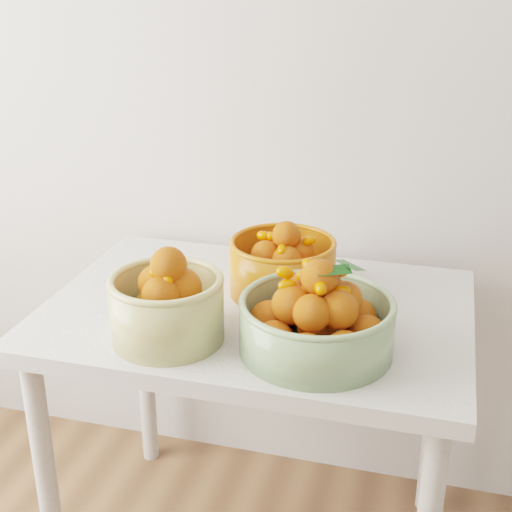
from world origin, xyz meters
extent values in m
cube|color=silver|center=(0.00, 2.00, 1.35)|extent=(4.00, 0.04, 2.70)
cube|color=silver|center=(-0.34, 1.60, 0.73)|extent=(1.00, 0.70, 0.04)
cylinder|color=silver|center=(-0.78, 1.31, 0.35)|extent=(0.05, 0.05, 0.71)
cylinder|color=silver|center=(-0.78, 1.89, 0.35)|extent=(0.05, 0.05, 0.71)
cylinder|color=silver|center=(0.10, 1.89, 0.35)|extent=(0.05, 0.05, 0.71)
cylinder|color=#C8BC74|center=(-0.48, 1.40, 0.82)|extent=(0.29, 0.29, 0.14)
torus|color=#C8BC74|center=(-0.48, 1.40, 0.89)|extent=(0.29, 0.29, 0.02)
sphere|color=#D1660C|center=(-0.42, 1.40, 0.81)|extent=(0.08, 0.08, 0.08)
sphere|color=#D1660C|center=(-0.47, 1.46, 0.81)|extent=(0.08, 0.08, 0.08)
sphere|color=#D1660C|center=(-0.53, 1.44, 0.81)|extent=(0.08, 0.08, 0.08)
sphere|color=#EA540B|center=(-0.54, 1.36, 0.81)|extent=(0.08, 0.08, 0.08)
sphere|color=#EA540B|center=(-0.47, 1.34, 0.81)|extent=(0.08, 0.08, 0.08)
sphere|color=#EA540B|center=(-0.48, 1.40, 0.81)|extent=(0.08, 0.08, 0.08)
sphere|color=#EA540B|center=(-0.45, 1.41, 0.87)|extent=(0.08, 0.08, 0.08)
sphere|color=#EA540B|center=(-0.51, 1.42, 0.87)|extent=(0.08, 0.08, 0.08)
sphere|color=#EA540B|center=(-0.48, 1.36, 0.87)|extent=(0.08, 0.08, 0.08)
sphere|color=#EA540B|center=(-0.48, 1.41, 0.92)|extent=(0.08, 0.08, 0.08)
ellipsoid|color=#E45400|center=(-0.50, 1.42, 0.90)|extent=(0.05, 0.05, 0.04)
ellipsoid|color=#E45400|center=(-0.47, 1.38, 0.90)|extent=(0.04, 0.05, 0.03)
ellipsoid|color=#E45400|center=(-0.50, 1.40, 0.90)|extent=(0.04, 0.03, 0.04)
ellipsoid|color=#E45400|center=(-0.48, 1.40, 0.92)|extent=(0.04, 0.05, 0.04)
cylinder|color=#86A974|center=(-0.16, 1.43, 0.81)|extent=(0.39, 0.39, 0.11)
torus|color=#86A974|center=(-0.16, 1.43, 0.86)|extent=(0.40, 0.40, 0.02)
sphere|color=#EA540B|center=(-0.06, 1.43, 0.80)|extent=(0.08, 0.08, 0.08)
sphere|color=#EA540B|center=(-0.09, 1.50, 0.80)|extent=(0.08, 0.08, 0.08)
sphere|color=#EA540B|center=(-0.17, 1.53, 0.80)|extent=(0.08, 0.08, 0.08)
sphere|color=#EA540B|center=(-0.23, 1.51, 0.80)|extent=(0.08, 0.08, 0.08)
sphere|color=#EA540B|center=(-0.27, 1.44, 0.80)|extent=(0.09, 0.09, 0.09)
sphere|color=#EA540B|center=(-0.24, 1.36, 0.80)|extent=(0.08, 0.08, 0.08)
sphere|color=#EA540B|center=(-0.16, 1.33, 0.80)|extent=(0.08, 0.08, 0.08)
sphere|color=#EA540B|center=(-0.09, 1.36, 0.80)|extent=(0.08, 0.08, 0.08)
sphere|color=#EA540B|center=(-0.16, 1.43, 0.80)|extent=(0.08, 0.08, 0.08)
sphere|color=#EA540B|center=(-0.11, 1.45, 0.87)|extent=(0.08, 0.08, 0.08)
sphere|color=#EA540B|center=(-0.16, 1.49, 0.87)|extent=(0.09, 0.09, 0.09)
sphere|color=#EA540B|center=(-0.22, 1.46, 0.87)|extent=(0.08, 0.08, 0.08)
sphere|color=#EA540B|center=(-0.21, 1.40, 0.87)|extent=(0.08, 0.08, 0.08)
sphere|color=#EA540B|center=(-0.17, 1.37, 0.87)|extent=(0.08, 0.08, 0.08)
sphere|color=#EA540B|center=(-0.12, 1.40, 0.87)|extent=(0.08, 0.08, 0.08)
sphere|color=#EA540B|center=(-0.16, 1.43, 0.92)|extent=(0.08, 0.08, 0.08)
ellipsoid|color=#E45400|center=(-0.20, 1.45, 0.91)|extent=(0.05, 0.04, 0.03)
ellipsoid|color=#E45400|center=(-0.15, 1.42, 0.91)|extent=(0.05, 0.04, 0.04)
ellipsoid|color=#E45400|center=(-0.19, 1.46, 0.91)|extent=(0.05, 0.05, 0.03)
ellipsoid|color=#E45400|center=(-0.17, 1.42, 0.92)|extent=(0.05, 0.05, 0.04)
ellipsoid|color=#E45400|center=(-0.14, 1.42, 0.89)|extent=(0.04, 0.04, 0.03)
ellipsoid|color=#E45400|center=(-0.19, 1.47, 0.93)|extent=(0.04, 0.05, 0.04)
ellipsoid|color=#E45400|center=(-0.19, 1.42, 0.89)|extent=(0.05, 0.05, 0.04)
ellipsoid|color=#E45400|center=(-0.17, 1.43, 0.89)|extent=(0.05, 0.04, 0.03)
ellipsoid|color=#E45400|center=(-0.15, 1.39, 0.92)|extent=(0.04, 0.05, 0.03)
ellipsoid|color=#E45400|center=(-0.23, 1.42, 0.93)|extent=(0.05, 0.04, 0.04)
ellipsoid|color=#E45400|center=(-0.11, 1.43, 0.90)|extent=(0.04, 0.03, 0.03)
ellipsoid|color=#E45400|center=(-0.17, 1.47, 0.90)|extent=(0.03, 0.05, 0.04)
ellipsoid|color=#E45400|center=(-0.13, 1.50, 0.91)|extent=(0.04, 0.05, 0.03)
ellipsoid|color=#E45400|center=(-0.22, 1.41, 0.90)|extent=(0.05, 0.04, 0.03)
ellipsoid|color=#E45400|center=(-0.17, 1.43, 0.89)|extent=(0.05, 0.04, 0.03)
cylinder|color=#CE5B10|center=(-0.30, 1.69, 0.82)|extent=(0.30, 0.30, 0.13)
torus|color=#CE5B10|center=(-0.30, 1.69, 0.88)|extent=(0.31, 0.31, 0.01)
sphere|color=#EA540B|center=(-0.22, 1.69, 0.80)|extent=(0.07, 0.07, 0.07)
sphere|color=#EA540B|center=(-0.26, 1.75, 0.80)|extent=(0.07, 0.07, 0.07)
sphere|color=#EA540B|center=(-0.34, 1.75, 0.80)|extent=(0.08, 0.08, 0.08)
sphere|color=#EA540B|center=(-0.38, 1.69, 0.80)|extent=(0.08, 0.08, 0.08)
sphere|color=#EA540B|center=(-0.34, 1.62, 0.80)|extent=(0.08, 0.08, 0.08)
sphere|color=#EA540B|center=(-0.26, 1.62, 0.80)|extent=(0.07, 0.07, 0.07)
sphere|color=#EA540B|center=(-0.30, 1.69, 0.80)|extent=(0.07, 0.07, 0.07)
sphere|color=#EA540B|center=(-0.26, 1.71, 0.85)|extent=(0.07, 0.07, 0.07)
sphere|color=#EA540B|center=(-0.32, 1.72, 0.85)|extent=(0.07, 0.07, 0.07)
sphere|color=#EA540B|center=(-0.34, 1.67, 0.85)|extent=(0.07, 0.07, 0.07)
sphere|color=#EA540B|center=(-0.28, 1.65, 0.85)|extent=(0.07, 0.07, 0.07)
sphere|color=#EA540B|center=(-0.29, 1.69, 0.90)|extent=(0.07, 0.07, 0.07)
ellipsoid|color=#E45400|center=(-0.31, 1.69, 0.88)|extent=(0.05, 0.04, 0.04)
ellipsoid|color=#E45400|center=(-0.34, 1.68, 0.87)|extent=(0.04, 0.04, 0.03)
ellipsoid|color=#E45400|center=(-0.31, 1.69, 0.90)|extent=(0.04, 0.03, 0.03)
ellipsoid|color=#E45400|center=(-0.34, 1.71, 0.89)|extent=(0.05, 0.04, 0.03)
ellipsoid|color=#E45400|center=(-0.26, 1.72, 0.88)|extent=(0.05, 0.04, 0.04)
ellipsoid|color=#E45400|center=(-0.30, 1.69, 0.89)|extent=(0.03, 0.04, 0.04)
ellipsoid|color=#E45400|center=(-0.29, 1.64, 0.88)|extent=(0.03, 0.04, 0.04)
ellipsoid|color=#E45400|center=(-0.30, 1.71, 0.88)|extent=(0.03, 0.04, 0.04)
ellipsoid|color=#E45400|center=(-0.35, 1.71, 0.89)|extent=(0.04, 0.04, 0.03)
ellipsoid|color=#E45400|center=(-0.29, 1.70, 0.89)|extent=(0.04, 0.05, 0.04)
ellipsoid|color=#E45400|center=(-0.29, 1.74, 0.88)|extent=(0.03, 0.04, 0.04)
ellipsoid|color=#E45400|center=(-0.24, 1.70, 0.89)|extent=(0.04, 0.03, 0.04)
ellipsoid|color=#E45400|center=(-0.31, 1.70, 0.88)|extent=(0.04, 0.05, 0.03)
camera|label=1|loc=(0.06, 0.13, 1.51)|focal=50.00mm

